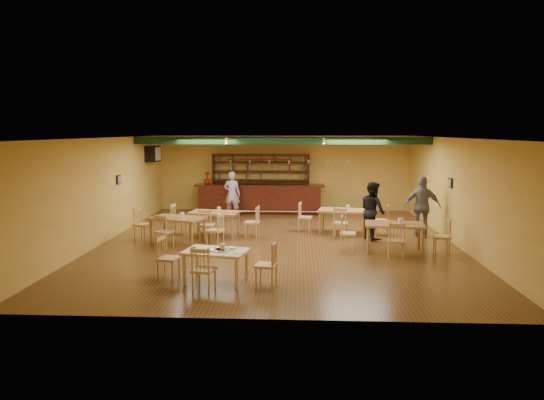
# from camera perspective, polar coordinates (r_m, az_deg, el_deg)

# --- Properties ---
(floor) EXTENTS (12.00, 12.00, 0.00)m
(floor) POSITION_cam_1_polar(r_m,az_deg,el_deg) (14.60, 0.67, -4.80)
(floor) COLOR #523317
(floor) RESTS_ON ground
(ceiling_beam) EXTENTS (10.00, 0.30, 0.25)m
(ceiling_beam) POSITION_cam_1_polar(r_m,az_deg,el_deg) (17.04, 1.06, 6.75)
(ceiling_beam) COLOR black
(ceiling_beam) RESTS_ON ceiling
(track_rail_left) EXTENTS (0.05, 2.50, 0.05)m
(track_rail_left) POSITION_cam_1_polar(r_m,az_deg,el_deg) (17.79, -4.72, 6.99)
(track_rail_left) COLOR silver
(track_rail_left) RESTS_ON ceiling
(track_rail_right) EXTENTS (0.05, 2.50, 0.05)m
(track_rail_right) POSITION_cam_1_polar(r_m,az_deg,el_deg) (17.65, 5.71, 6.98)
(track_rail_right) COLOR silver
(track_rail_right) RESTS_ON ceiling
(ac_unit) EXTENTS (0.34, 0.70, 0.48)m
(ac_unit) POSITION_cam_1_polar(r_m,az_deg,el_deg) (19.21, -13.32, 5.11)
(ac_unit) COLOR silver
(ac_unit) RESTS_ON wall_left
(picture_left) EXTENTS (0.04, 0.34, 0.28)m
(picture_left) POSITION_cam_1_polar(r_m,az_deg,el_deg) (16.27, -16.95, 2.23)
(picture_left) COLOR black
(picture_left) RESTS_ON wall_left
(picture_right) EXTENTS (0.04, 0.34, 0.28)m
(picture_right) POSITION_cam_1_polar(r_m,az_deg,el_deg) (15.45, 19.52, 1.84)
(picture_right) COLOR black
(picture_right) RESTS_ON wall_right
(bar_counter) EXTENTS (5.00, 0.85, 1.13)m
(bar_counter) POSITION_cam_1_polar(r_m,az_deg,el_deg) (19.61, -1.39, 0.13)
(bar_counter) COLOR black
(bar_counter) RESTS_ON ground
(back_bar_hutch) EXTENTS (3.87, 0.40, 2.28)m
(back_bar_hutch) POSITION_cam_1_polar(r_m,az_deg,el_deg) (20.17, -1.26, 1.99)
(back_bar_hutch) COLOR black
(back_bar_hutch) RESTS_ON ground
(poinsettia) EXTENTS (0.34, 0.34, 0.48)m
(poinsettia) POSITION_cam_1_polar(r_m,az_deg,el_deg) (19.78, -7.33, 2.48)
(poinsettia) COLOR maroon
(poinsettia) RESTS_ON bar_counter
(dining_table_a) EXTENTS (1.59, 1.10, 0.74)m
(dining_table_a) POSITION_cam_1_polar(r_m,az_deg,el_deg) (15.57, -6.52, -2.67)
(dining_table_a) COLOR olive
(dining_table_a) RESTS_ON ground
(dining_table_b) EXTENTS (1.63, 1.15, 0.75)m
(dining_table_b) POSITION_cam_1_polar(r_m,az_deg,el_deg) (15.97, 8.00, -2.41)
(dining_table_b) COLOR olive
(dining_table_b) RESTS_ON ground
(dining_table_c) EXTENTS (1.70, 1.31, 0.75)m
(dining_table_c) POSITION_cam_1_polar(r_m,az_deg,el_deg) (14.70, -10.60, -3.36)
(dining_table_c) COLOR olive
(dining_table_c) RESTS_ON ground
(dining_table_d) EXTENTS (1.63, 1.10, 0.76)m
(dining_table_d) POSITION_cam_1_polar(r_m,az_deg,el_deg) (13.79, 13.65, -4.16)
(dining_table_d) COLOR olive
(dining_table_d) RESTS_ON ground
(near_table) EXTENTS (1.45, 1.09, 0.70)m
(near_table) POSITION_cam_1_polar(r_m,az_deg,el_deg) (10.81, -6.35, -7.48)
(near_table) COLOR beige
(near_table) RESTS_ON ground
(pizza_tray) EXTENTS (0.47, 0.47, 0.01)m
(pizza_tray) POSITION_cam_1_polar(r_m,az_deg,el_deg) (10.71, -5.89, -5.65)
(pizza_tray) COLOR silver
(pizza_tray) RESTS_ON near_table
(parmesan_shaker) EXTENTS (0.09, 0.09, 0.11)m
(parmesan_shaker) POSITION_cam_1_polar(r_m,az_deg,el_deg) (10.65, -8.74, -5.51)
(parmesan_shaker) COLOR #EAE5C6
(parmesan_shaker) RESTS_ON near_table
(napkin_stack) EXTENTS (0.25, 0.23, 0.03)m
(napkin_stack) POSITION_cam_1_polar(r_m,az_deg,el_deg) (10.85, -4.52, -5.41)
(napkin_stack) COLOR white
(napkin_stack) RESTS_ON near_table
(pizza_server) EXTENTS (0.32, 0.25, 0.00)m
(pizza_server) POSITION_cam_1_polar(r_m,az_deg,el_deg) (10.73, -5.11, -5.56)
(pizza_server) COLOR silver
(pizza_server) RESTS_ON pizza_tray
(side_plate) EXTENTS (0.26, 0.26, 0.01)m
(side_plate) POSITION_cam_1_polar(r_m,az_deg,el_deg) (10.47, -3.76, -5.94)
(side_plate) COLOR white
(side_plate) RESTS_ON near_table
(patron_bar) EXTENTS (0.67, 0.49, 1.70)m
(patron_bar) POSITION_cam_1_polar(r_m,az_deg,el_deg) (18.86, -4.53, 0.68)
(patron_bar) COLOR #854BA3
(patron_bar) RESTS_ON ground
(patron_right_a) EXTENTS (0.94, 1.03, 1.72)m
(patron_right_a) POSITION_cam_1_polar(r_m,az_deg,el_deg) (15.20, 11.30, -1.15)
(patron_right_a) COLOR black
(patron_right_a) RESTS_ON ground
(patron_right_b) EXTENTS (1.13, 0.59, 1.85)m
(patron_right_b) POSITION_cam_1_polar(r_m,az_deg,el_deg) (15.87, 16.64, -0.72)
(patron_right_b) COLOR slate
(patron_right_b) RESTS_ON ground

